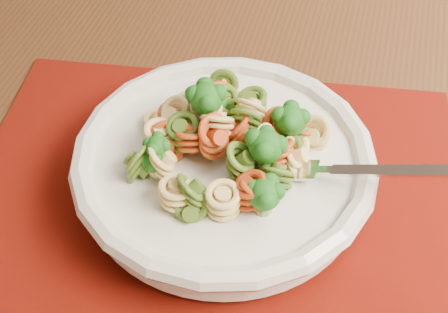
# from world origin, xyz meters

# --- Properties ---
(dining_table) EXTENTS (1.53, 1.09, 0.73)m
(dining_table) POSITION_xyz_m (-0.77, -0.04, 0.63)
(dining_table) COLOR #482614
(dining_table) RESTS_ON ground
(placemat) EXTENTS (0.44, 0.34, 0.00)m
(placemat) POSITION_xyz_m (-0.83, -0.08, 0.73)
(placemat) COLOR #5F0F04
(placemat) RESTS_ON dining_table
(pasta_bowl) EXTENTS (0.26, 0.26, 0.05)m
(pasta_bowl) POSITION_xyz_m (-0.82, -0.07, 0.76)
(pasta_bowl) COLOR beige
(pasta_bowl) RESTS_ON placemat
(pasta_broccoli_heap) EXTENTS (0.22, 0.22, 0.06)m
(pasta_broccoli_heap) POSITION_xyz_m (-0.82, -0.07, 0.78)
(pasta_broccoli_heap) COLOR #DCBF6C
(pasta_broccoli_heap) RESTS_ON pasta_bowl
(fork) EXTENTS (0.18, 0.06, 0.08)m
(fork) POSITION_xyz_m (-0.75, -0.08, 0.78)
(fork) COLOR silver
(fork) RESTS_ON pasta_bowl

